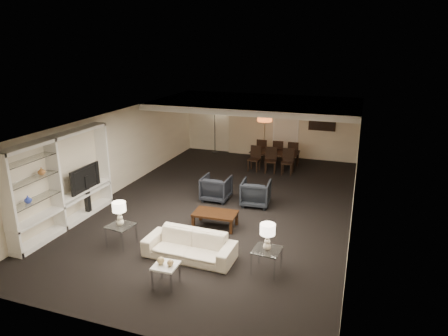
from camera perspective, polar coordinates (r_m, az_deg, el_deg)
The scene contains 35 objects.
floor at distance 11.54m, azimuth 0.00°, elevation -5.21°, with size 11.00×11.00×0.00m, color black.
ceiling at distance 10.82m, azimuth 0.00°, elevation 7.08°, with size 7.00×11.00×0.02m, color silver.
wall_back at distance 16.26m, azimuth 6.40°, elevation 6.08°, with size 7.00×0.02×2.50m, color beige.
wall_front at distance 6.58m, azimuth -16.31°, elevation -12.61°, with size 7.00×0.02×2.50m, color beige.
wall_left at distance 12.66m, azimuth -15.16°, elevation 2.23°, with size 0.02×11.00×2.50m, color beige.
wall_right at distance 10.55m, azimuth 18.26°, elevation -1.12°, with size 0.02×11.00×2.50m, color beige.
ceiling_soffit at distance 14.14m, azimuth 4.71°, elevation 9.13°, with size 7.00×4.00×0.20m, color silver.
curtains at distance 16.41m, azimuth 3.26°, elevation 6.09°, with size 1.50×0.12×2.40m, color beige.
door at distance 16.13m, azimuth 8.79°, elevation 5.17°, with size 0.90×0.05×2.10m, color silver.
painting at distance 15.84m, azimuth 13.87°, elevation 6.48°, with size 0.95×0.04×0.65m, color #142D38.
media_unit at distance 10.61m, azimuth -22.04°, elevation -1.86°, with size 0.38×3.40×2.35m, color white, non-canonical shape.
pendant_light at distance 14.15m, azimuth 5.85°, elevation 7.13°, with size 0.52×0.52×0.24m, color #D8591E.
sofa at distance 8.78m, azimuth -4.96°, elevation -10.98°, with size 1.97×0.77×0.58m, color beige.
coffee_table at distance 10.14m, azimuth -1.26°, elevation -7.38°, with size 1.08×0.63×0.39m, color black, non-canonical shape.
armchair_left at distance 11.74m, azimuth -1.12°, elevation -2.88°, with size 0.78×0.81×0.73m, color black.
armchair_right at distance 11.40m, azimuth 4.55°, elevation -3.57°, with size 0.78×0.81×0.73m, color black.
side_table_left at distance 9.55m, azimuth -14.44°, elevation -9.26°, with size 0.54×0.54×0.51m, color silver, non-canonical shape.
side_table_right at distance 8.33m, azimuth 6.09°, elevation -13.02°, with size 0.54×0.54×0.51m, color white, non-canonical shape.
table_lamp_left at distance 9.33m, azimuth -14.69°, elevation -6.34°, with size 0.31×0.31×0.56m, color white, non-canonical shape.
table_lamp_right at distance 8.07m, azimuth 6.22°, elevation -9.77°, with size 0.31×0.31×0.56m, color white, non-canonical shape.
marble_table at distance 7.96m, azimuth -8.26°, elevation -14.90°, with size 0.45×0.45×0.45m, color white, non-canonical shape.
gold_gourd_a at distance 7.85m, azimuth -9.03°, elevation -12.92°, with size 0.14×0.14×0.14m, color tan.
gold_gourd_b at distance 7.77m, azimuth -7.68°, elevation -13.26°, with size 0.13×0.13×0.13m, color tan.
television at distance 11.10m, azimuth -19.66°, elevation -1.33°, with size 0.15×1.11×0.64m, color black.
vase_blue at distance 9.86m, azimuth -26.22°, elevation -4.04°, with size 0.17×0.17×0.17m, color #2A3EB7.
vase_amber at distance 10.04m, azimuth -24.63°, elevation -0.40°, with size 0.17×0.17×0.18m, color #A86C38.
floor_speaker at distance 11.24m, azimuth -18.98°, elevation -3.77°, with size 0.12×0.12×1.13m, color black.
dining_table at distance 14.89m, azimuth 7.19°, elevation 1.21°, with size 1.72×0.96×0.60m, color black.
chair_nl at distance 14.37m, azimuth 4.32°, elevation 1.30°, with size 0.42×0.42×0.90m, color black, non-canonical shape.
chair_nm at distance 14.24m, azimuth 6.66°, elevation 1.07°, with size 0.42×0.42×0.90m, color black, non-canonical shape.
chair_nr at distance 14.13m, azimuth 9.03°, elevation 0.84°, with size 0.42×0.42×0.90m, color black, non-canonical shape.
chair_fl at distance 15.59m, azimuth 5.56°, elevation 2.57°, with size 0.42×0.42×0.90m, color black, non-canonical shape.
chair_fm at distance 15.46m, azimuth 7.72°, elevation 2.37°, with size 0.42×0.42×0.90m, color black, non-canonical shape.
chair_fr at distance 15.36m, azimuth 9.92°, elevation 2.17°, with size 0.42×0.42×0.90m, color black, non-canonical shape.
floor_lamp at distance 16.65m, azimuth -1.32°, elevation 5.42°, with size 0.28×0.28×1.90m, color black, non-canonical shape.
Camera 1 is at (3.49, -10.04, 4.49)m, focal length 32.00 mm.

